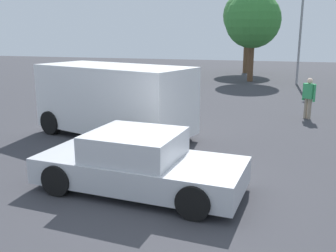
# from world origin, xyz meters

# --- Properties ---
(ground_plane) EXTENTS (80.00, 80.00, 0.00)m
(ground_plane) POSITION_xyz_m (0.00, 0.00, 0.00)
(ground_plane) COLOR #38383D
(sedan_foreground) EXTENTS (4.39, 2.19, 1.23)m
(sedan_foreground) POSITION_xyz_m (-0.40, 0.14, 0.57)
(sedan_foreground) COLOR #B7BABF
(sedan_foreground) RESTS_ON ground_plane
(dog) EXTENTS (0.60, 0.25, 0.40)m
(dog) POSITION_xyz_m (-2.85, 1.41, 0.25)
(dog) COLOR white
(dog) RESTS_ON ground_plane
(van_white) EXTENTS (5.34, 3.50, 2.22)m
(van_white) POSITION_xyz_m (-2.67, 3.93, 1.20)
(van_white) COLOR white
(van_white) RESTS_ON ground_plane
(pedestrian) EXTENTS (0.46, 0.44, 1.55)m
(pedestrian) POSITION_xyz_m (3.30, 8.35, 0.92)
(pedestrian) COLOR gray
(pedestrian) RESTS_ON ground_plane
(light_post_near) EXTENTS (0.44, 0.44, 7.03)m
(light_post_near) POSITION_xyz_m (3.17, 18.94, 4.71)
(light_post_near) COLOR gray
(light_post_near) RESTS_ON ground_plane
(tree_back_center) EXTENTS (3.93, 3.93, 6.53)m
(tree_back_center) POSITION_xyz_m (-0.71, 25.25, 4.53)
(tree_back_center) COLOR brown
(tree_back_center) RESTS_ON ground_plane
(tree_back_right) EXTENTS (3.66, 3.66, 5.86)m
(tree_back_right) POSITION_xyz_m (0.16, 19.65, 4.01)
(tree_back_right) COLOR brown
(tree_back_right) RESTS_ON ground_plane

